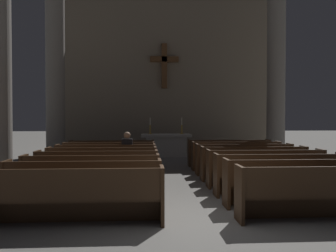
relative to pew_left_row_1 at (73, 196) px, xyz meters
The scene contains 24 objects.
ground_plane 2.14m from the pew_left_row_1, ahead, with size 80.00×80.00×0.00m, color slate.
pew_left_row_1 is the anchor object (origin of this frame).
pew_left_row_2 1.00m from the pew_left_row_1, 90.00° to the left, with size 2.94×0.50×0.95m.
pew_left_row_3 2.00m from the pew_left_row_1, 90.00° to the left, with size 2.94×0.50×0.95m.
pew_left_row_4 3.00m from the pew_left_row_1, 90.00° to the left, with size 2.94×0.50×0.95m.
pew_left_row_5 4.00m from the pew_left_row_1, 90.00° to the left, with size 2.94×0.50×0.95m.
pew_left_row_6 5.00m from the pew_left_row_1, 90.00° to the left, with size 2.94×0.50×0.95m.
pew_left_row_7 6.01m from the pew_left_row_1, 90.00° to the left, with size 2.94×0.50×0.95m.
pew_left_row_8 7.01m from the pew_left_row_1, 90.00° to the left, with size 2.94×0.50×0.95m.
pew_right_row_1 4.18m from the pew_left_row_1, ahead, with size 2.94×0.50×0.95m.
pew_right_row_2 4.30m from the pew_left_row_1, 13.47° to the left, with size 2.94×0.50×0.95m.
pew_right_row_3 4.63m from the pew_left_row_1, 25.60° to the left, with size 2.94×0.50×0.95m.
pew_right_row_4 5.14m from the pew_left_row_1, 35.71° to the left, with size 2.94×0.50×0.95m.
pew_right_row_5 5.79m from the pew_left_row_1, 43.78° to the left, with size 2.94×0.50×0.95m.
pew_right_row_6 6.52m from the pew_left_row_1, 50.15° to the left, with size 2.94×0.50×0.95m.
pew_right_row_7 7.32m from the pew_left_row_1, 55.18° to the left, with size 2.94×0.50×0.95m.
pew_right_row_8 8.16m from the pew_left_row_1, 59.20° to the left, with size 2.94×0.50×0.95m.
column_left_second 9.71m from the pew_left_row_1, 105.08° to the left, with size 1.12×1.12×7.04m.
column_right_second 11.48m from the pew_left_row_1, 53.60° to the left, with size 1.12×1.12×7.04m.
altar 10.39m from the pew_left_row_1, 78.41° to the left, with size 2.20×0.90×1.01m.
candlestick_left 10.30m from the pew_left_row_1, 82.23° to the left, with size 0.16×0.16×0.72m.
candlestick_right 10.58m from the pew_left_row_1, 74.68° to the left, with size 0.16×0.16×0.72m.
apse_with_cross 12.53m from the pew_left_row_1, 80.03° to the left, with size 10.18×0.50×7.65m.
lone_worshipper 5.09m from the pew_left_row_1, 82.88° to the left, with size 0.32×0.43×1.32m.
Camera 1 is at (-0.93, -6.06, 1.76)m, focal length 39.33 mm.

